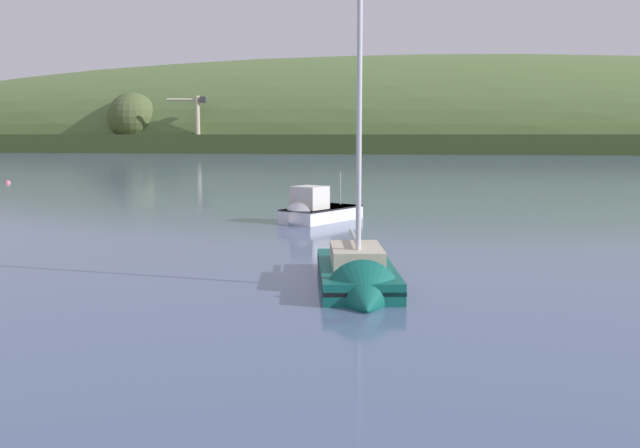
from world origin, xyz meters
TOP-DOWN VIEW (x-y plane):
  - far_shoreline_hill at (-2.67, 229.24)m, footprint 568.83×98.29m
  - dockside_crane at (-59.66, 193.81)m, footprint 11.16×3.62m
  - sailboat_near_mooring at (1.47, 21.74)m, footprint 3.57×7.57m
  - fishing_boat_moored at (-2.47, 39.07)m, footprint 4.63×5.93m
  - mooring_buoy_midchannel at (-38.85, 66.58)m, footprint 0.59×0.59m

SIDE VIEW (x-z plane):
  - mooring_buoy_midchannel at x=-38.85m, z-range -0.34..0.34m
  - far_shoreline_hill at x=-2.67m, z-range -30.23..30.69m
  - sailboat_near_mooring at x=1.47m, z-range -5.59..6.11m
  - fishing_boat_moored at x=-2.47m, z-range -1.35..2.25m
  - dockside_crane at x=-59.66m, z-range -0.56..15.51m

